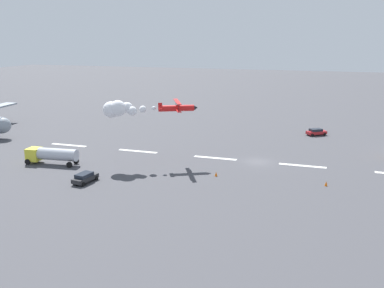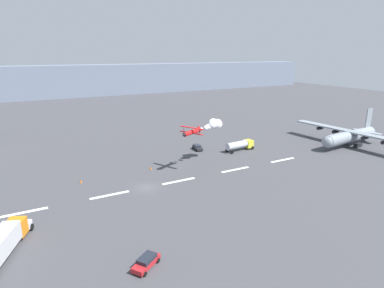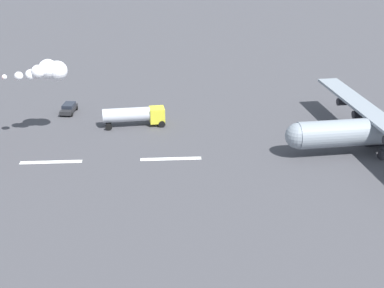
% 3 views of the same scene
% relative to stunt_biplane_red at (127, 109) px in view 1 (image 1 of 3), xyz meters
% --- Properties ---
extents(ground_plane, '(440.00, 440.00, 0.00)m').
position_rel_stunt_biplane_red_xyz_m(ground_plane, '(-21.22, -8.31, -9.77)').
color(ground_plane, '#424247').
rests_on(ground_plane, ground).
extents(runway_stripe_3, '(8.00, 0.90, 0.01)m').
position_rel_stunt_biplane_red_xyz_m(runway_stripe_3, '(-29.00, -8.31, -9.77)').
color(runway_stripe_3, white).
rests_on(runway_stripe_3, ground).
extents(runway_stripe_4, '(8.00, 0.90, 0.01)m').
position_rel_stunt_biplane_red_xyz_m(runway_stripe_4, '(-13.44, -8.31, -9.77)').
color(runway_stripe_4, white).
rests_on(runway_stripe_4, ground).
extents(runway_stripe_5, '(8.00, 0.90, 0.01)m').
position_rel_stunt_biplane_red_xyz_m(runway_stripe_5, '(2.13, -8.31, -9.77)').
color(runway_stripe_5, white).
rests_on(runway_stripe_5, ground).
extents(runway_stripe_6, '(8.00, 0.90, 0.01)m').
position_rel_stunt_biplane_red_xyz_m(runway_stripe_6, '(17.70, -8.31, -9.77)').
color(runway_stripe_6, white).
rests_on(runway_stripe_6, ground).
extents(stunt_biplane_red, '(14.99, 9.24, 3.03)m').
position_rel_stunt_biplane_red_xyz_m(stunt_biplane_red, '(0.00, 0.00, 0.00)').
color(stunt_biplane_red, red).
extents(fuel_tanker_truck, '(9.40, 3.54, 2.90)m').
position_rel_stunt_biplane_red_xyz_m(fuel_tanker_truck, '(12.72, 4.22, -8.03)').
color(fuel_tanker_truck, yellow).
rests_on(fuel_tanker_truck, ground).
extents(followme_car_yellow, '(4.71, 4.04, 1.52)m').
position_rel_stunt_biplane_red_xyz_m(followme_car_yellow, '(-30.39, -33.29, -8.96)').
color(followme_car_yellow, '#B21E23').
rests_on(followme_car_yellow, ground).
extents(airport_staff_sedan, '(2.52, 4.58, 1.52)m').
position_rel_stunt_biplane_red_xyz_m(airport_staff_sedan, '(2.03, 10.82, -8.96)').
color(airport_staff_sedan, '#262628').
rests_on(airport_staff_sedan, ground).
extents(traffic_cone_near, '(0.44, 0.44, 0.75)m').
position_rel_stunt_biplane_red_xyz_m(traffic_cone_near, '(-33.01, 1.15, -9.40)').
color(traffic_cone_near, orange).
rests_on(traffic_cone_near, ground).
extents(traffic_cone_far, '(0.44, 0.44, 0.75)m').
position_rel_stunt_biplane_red_xyz_m(traffic_cone_far, '(-16.24, 1.78, -9.40)').
color(traffic_cone_far, orange).
rests_on(traffic_cone_far, ground).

